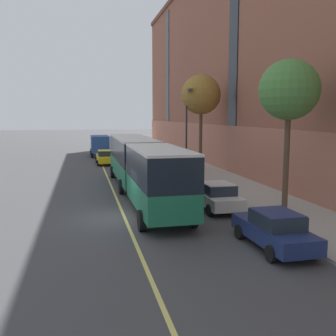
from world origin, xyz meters
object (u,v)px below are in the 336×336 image
at_px(parked_car_darkgray_0, 150,156).
at_px(parked_car_black_6, 164,165).
at_px(parked_car_navy_4, 274,230).
at_px(box_truck, 100,144).
at_px(taxi_cab, 105,157).
at_px(parked_car_red_3, 184,176).
at_px(street_lamp, 187,122).
at_px(fire_hydrant, 184,168).
at_px(city_bus, 141,164).
at_px(street_tree_far_uptown, 201,95).
at_px(street_tree_mid_block, 289,91).
at_px(parked_car_silver_2, 138,149).
at_px(parked_car_white_5, 217,196).

xyz_separation_m(parked_car_darkgray_0, parked_car_black_6, (-0.08, -8.29, -0.00)).
bearing_deg(parked_car_navy_4, parked_car_black_6, 90.11).
xyz_separation_m(box_truck, taxi_cab, (0.23, -8.53, -0.80)).
bearing_deg(taxi_cab, parked_car_red_3, -71.95).
height_order(taxi_cab, street_lamp, street_lamp).
bearing_deg(taxi_cab, fire_hydrant, -50.77).
xyz_separation_m(box_truck, street_lamp, (7.08, -17.45, 3.13)).
bearing_deg(city_bus, street_lamp, 57.70).
bearing_deg(taxi_cab, street_tree_far_uptown, -45.77).
bearing_deg(parked_car_navy_4, city_bus, 107.57).
bearing_deg(box_truck, street_tree_far_uptown, -63.47).
bearing_deg(street_tree_mid_block, fire_hydrant, 95.46).
distance_m(taxi_cab, street_tree_mid_block, 26.24).
xyz_separation_m(parked_car_red_3, street_tree_far_uptown, (3.33, 6.67, 6.40)).
relative_size(street_tree_mid_block, street_lamp, 1.08).
height_order(city_bus, parked_car_navy_4, city_bus).
relative_size(street_lamp, fire_hydrant, 10.48).
height_order(parked_car_red_3, street_tree_far_uptown, street_tree_far_uptown).
bearing_deg(street_tree_far_uptown, parked_car_navy_4, -98.95).
bearing_deg(parked_car_navy_4, taxi_cab, 99.65).
bearing_deg(parked_car_silver_2, fire_hydrant, -84.57).
bearing_deg(fire_hydrant, city_bus, -120.00).
bearing_deg(parked_car_darkgray_0, box_truck, 122.88).
relative_size(parked_car_darkgray_0, taxi_cab, 0.89).
xyz_separation_m(parked_car_navy_4, parked_car_black_6, (-0.04, 21.45, -0.00)).
bearing_deg(parked_car_red_3, parked_car_navy_4, -89.81).
distance_m(taxi_cab, street_tree_far_uptown, 13.47).
xyz_separation_m(city_bus, street_lamp, (5.54, 8.77, 2.59)).
relative_size(parked_car_darkgray_0, parked_car_white_5, 0.95).
bearing_deg(fire_hydrant, taxi_cab, 129.23).
bearing_deg(box_truck, parked_car_darkgray_0, -57.12).
relative_size(parked_car_white_5, street_tree_far_uptown, 0.50).
xyz_separation_m(parked_car_silver_2, box_truck, (-5.26, -1.25, 0.80)).
distance_m(parked_car_white_5, street_tree_mid_block, 6.93).
bearing_deg(street_tree_mid_block, parked_car_white_5, 153.60).
bearing_deg(parked_car_white_5, parked_car_red_3, 89.94).
xyz_separation_m(parked_car_navy_4, street_tree_far_uptown, (3.28, 20.84, 6.40)).
bearing_deg(parked_car_darkgray_0, parked_car_red_3, -90.32).
height_order(parked_car_navy_4, fire_hydrant, parked_car_navy_4).
bearing_deg(parked_car_black_6, street_lamp, -28.49).
distance_m(parked_car_silver_2, street_tree_far_uptown, 19.64).
relative_size(parked_car_silver_2, street_lamp, 0.62).
bearing_deg(parked_car_silver_2, street_tree_mid_block, -84.56).
xyz_separation_m(parked_car_white_5, street_lamp, (1.91, 13.62, 3.94)).
xyz_separation_m(street_tree_far_uptown, street_lamp, (-1.42, -0.43, -2.46)).
bearing_deg(box_truck, parked_car_black_6, -72.50).
height_order(parked_car_darkgray_0, parked_car_red_3, same).
xyz_separation_m(parked_car_white_5, street_tree_far_uptown, (3.34, 14.05, 6.40)).
bearing_deg(parked_car_darkgray_0, taxi_cab, -175.52).
bearing_deg(parked_car_white_5, parked_car_silver_2, 89.83).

